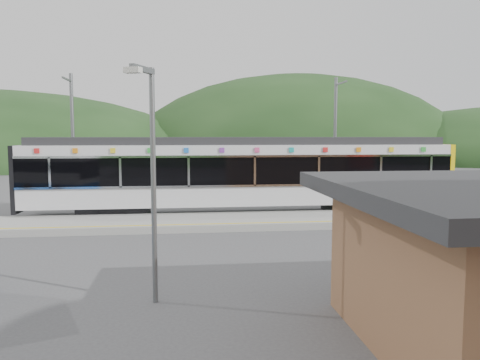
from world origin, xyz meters
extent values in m
plane|color=#4C4C4F|center=(0.00, 0.00, 0.00)|extent=(120.00, 120.00, 0.00)
ellipsoid|color=#1E3D19|center=(16.00, 54.00, 0.00)|extent=(52.00, 39.00, 26.00)
cube|color=#9E9E99|center=(0.00, 3.30, 0.15)|extent=(26.00, 3.20, 0.30)
cube|color=yellow|center=(0.00, 2.00, 0.30)|extent=(26.00, 0.10, 0.01)
cube|color=black|center=(-4.59, 6.00, 0.30)|extent=(3.20, 2.20, 0.56)
cube|color=black|center=(7.41, 6.00, 0.30)|extent=(3.20, 2.20, 0.56)
cube|color=silver|center=(1.41, 6.00, 1.04)|extent=(20.00, 2.90, 0.92)
cube|color=black|center=(1.41, 6.00, 2.23)|extent=(20.00, 2.96, 1.45)
cube|color=silver|center=(1.41, 4.50, 1.55)|extent=(20.00, 0.05, 0.10)
cube|color=silver|center=(1.41, 4.50, 2.90)|extent=(20.00, 0.05, 0.10)
cube|color=silver|center=(1.41, 6.00, 3.17)|extent=(20.00, 2.90, 0.45)
cube|color=#2D2D30|center=(1.41, 6.00, 3.58)|extent=(19.40, 2.50, 0.36)
cube|color=yellow|center=(11.53, 6.00, 1.90)|extent=(0.24, 2.92, 3.00)
cube|color=black|center=(-8.69, 6.00, 1.90)|extent=(0.20, 2.92, 3.00)
cube|color=silver|center=(-7.09, 4.50, 2.23)|extent=(0.10, 0.05, 1.35)
cube|color=silver|center=(-4.09, 4.50, 2.23)|extent=(0.10, 0.05, 1.35)
cube|color=silver|center=(-1.09, 4.50, 2.23)|extent=(0.10, 0.05, 1.35)
cube|color=silver|center=(1.91, 4.50, 2.23)|extent=(0.10, 0.05, 1.35)
cube|color=silver|center=(4.91, 4.50, 2.23)|extent=(0.10, 0.05, 1.35)
cube|color=silver|center=(7.91, 4.50, 2.23)|extent=(0.10, 0.05, 1.35)
cube|color=silver|center=(10.41, 4.50, 2.23)|extent=(0.10, 0.05, 1.35)
cube|color=red|center=(-7.59, 4.51, 3.18)|extent=(0.22, 0.04, 0.22)
cube|color=orange|center=(-5.99, 4.51, 3.18)|extent=(0.22, 0.04, 0.22)
cube|color=yellow|center=(-4.39, 4.51, 3.18)|extent=(0.22, 0.04, 0.22)
cube|color=green|center=(-2.79, 4.51, 3.18)|extent=(0.22, 0.04, 0.22)
cube|color=blue|center=(-1.19, 4.51, 3.18)|extent=(0.22, 0.04, 0.22)
cube|color=purple|center=(0.41, 4.51, 3.18)|extent=(0.22, 0.04, 0.22)
cube|color=#E54C8C|center=(2.01, 4.51, 3.18)|extent=(0.22, 0.04, 0.22)
cube|color=#19A5A5|center=(3.61, 4.51, 3.18)|extent=(0.22, 0.04, 0.22)
cube|color=red|center=(5.21, 4.51, 3.18)|extent=(0.22, 0.04, 0.22)
cube|color=orange|center=(6.81, 4.51, 3.18)|extent=(0.22, 0.04, 0.22)
cube|color=yellow|center=(8.41, 4.51, 3.18)|extent=(0.22, 0.04, 0.22)
cube|color=green|center=(10.01, 4.51, 3.18)|extent=(0.22, 0.04, 0.22)
cylinder|color=slate|center=(-7.00, 8.60, 3.50)|extent=(0.18, 0.18, 7.00)
cube|color=slate|center=(-7.00, 7.80, 6.60)|extent=(0.08, 1.80, 0.08)
cylinder|color=slate|center=(7.00, 8.60, 3.50)|extent=(0.18, 0.18, 7.00)
cube|color=slate|center=(7.00, 7.80, 6.60)|extent=(0.08, 1.80, 0.08)
cylinder|color=slate|center=(-1.97, -5.86, 2.67)|extent=(0.12, 0.12, 5.34)
cube|color=slate|center=(-1.97, -6.26, 5.25)|extent=(0.47, 0.86, 0.12)
cube|color=silver|center=(-1.97, -6.66, 5.18)|extent=(0.39, 0.31, 0.12)
camera|label=1|loc=(-1.27, -16.51, 3.85)|focal=35.00mm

